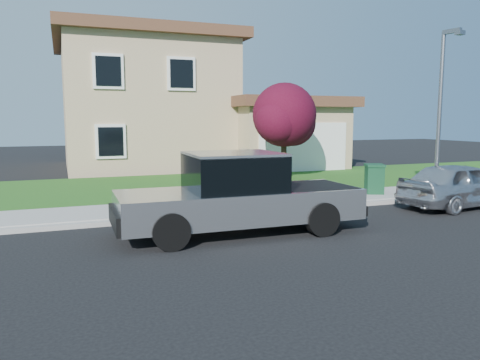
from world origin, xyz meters
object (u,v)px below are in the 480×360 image
object	(u,v)px
pickup_truck	(239,196)
woman	(244,186)
trash_bin	(374,179)
sedan	(460,185)
street_lamp	(442,107)
ornamental_tree	(285,118)

from	to	relation	value
pickup_truck	woman	bearing A→B (deg)	64.32
woman	trash_bin	size ratio (longest dim) A/B	1.91
sedan	street_lamp	distance (m)	2.36
pickup_truck	ornamental_tree	world-z (taller)	ornamental_tree
trash_bin	street_lamp	distance (m)	3.02
street_lamp	ornamental_tree	bearing A→B (deg)	97.16
woman	sedan	bearing A→B (deg)	178.37
sedan	ornamental_tree	distance (m)	7.49
pickup_truck	sedan	size ratio (longest dim) A/B	1.43
ornamental_tree	street_lamp	distance (m)	6.57
pickup_truck	sedan	bearing A→B (deg)	5.65
woman	trash_bin	bearing A→B (deg)	-158.45
woman	ornamental_tree	bearing A→B (deg)	-119.90
ornamental_tree	trash_bin	size ratio (longest dim) A/B	4.10
trash_bin	ornamental_tree	bearing A→B (deg)	127.52
sedan	pickup_truck	bearing A→B (deg)	88.66
sedan	trash_bin	world-z (taller)	sedan
pickup_truck	street_lamp	distance (m)	7.31
woman	street_lamp	xyz separation A→B (m)	(6.27, -0.04, 2.06)
woman	sedan	world-z (taller)	woman
sedan	trash_bin	xyz separation A→B (m)	(-1.28, 2.29, -0.03)
street_lamp	trash_bin	bearing A→B (deg)	111.07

